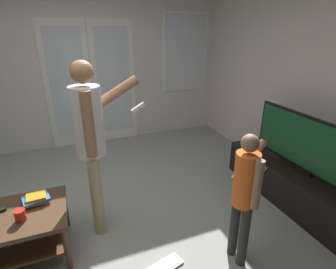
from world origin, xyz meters
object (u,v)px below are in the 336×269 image
object	(u,v)px
flat_screen_tv	(301,142)
cup_near_edge	(20,215)
person_child	(245,190)
person_adult	(91,136)
book_stack	(36,199)
tv_stand	(293,184)

from	to	relation	value
flat_screen_tv	cup_near_edge	bearing A→B (deg)	177.82
cup_near_edge	flat_screen_tv	bearing A→B (deg)	-2.18
flat_screen_tv	person_child	distance (m)	1.17
person_adult	book_stack	bearing A→B (deg)	-175.21
book_stack	tv_stand	bearing A→B (deg)	-6.90
tv_stand	person_child	bearing A→B (deg)	-155.78
book_stack	flat_screen_tv	bearing A→B (deg)	-6.83
flat_screen_tv	person_child	size ratio (longest dim) A/B	1.06
flat_screen_tv	person_adult	world-z (taller)	person_adult
person_adult	person_child	world-z (taller)	person_adult
tv_stand	cup_near_edge	distance (m)	2.74
cup_near_edge	person_adult	bearing A→B (deg)	22.27
person_child	book_stack	world-z (taller)	person_child
cup_near_edge	book_stack	xyz separation A→B (m)	(0.10, 0.21, -0.01)
person_child	person_adult	bearing A→B (deg)	140.85
person_adult	cup_near_edge	bearing A→B (deg)	-157.73
tv_stand	person_adult	world-z (taller)	person_adult
tv_stand	cup_near_edge	xyz separation A→B (m)	(-2.72, 0.11, 0.29)
person_child	book_stack	bearing A→B (deg)	152.84
flat_screen_tv	book_stack	bearing A→B (deg)	173.17
book_stack	person_adult	bearing A→B (deg)	4.79
tv_stand	person_adult	distance (m)	2.27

